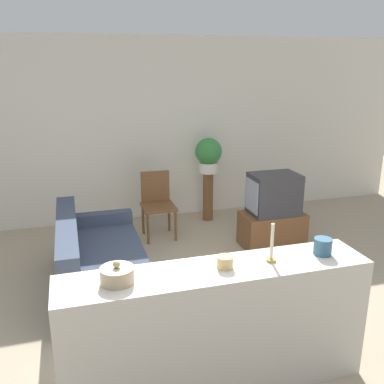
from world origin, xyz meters
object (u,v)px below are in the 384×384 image
at_px(couch, 99,265).
at_px(television, 274,194).
at_px(wooden_chair, 157,201).
at_px(decorative_bowl, 117,275).
at_px(potted_plant, 208,154).

relative_size(couch, television, 2.84).
xyz_separation_m(wooden_chair, decorative_bowl, (-0.87, -2.97, 0.51)).
relative_size(couch, wooden_chair, 1.97).
bearing_deg(potted_plant, wooden_chair, -155.25).
xyz_separation_m(couch, potted_plant, (1.77, 1.70, 0.75)).
bearing_deg(decorative_bowl, potted_plant, 62.66).
distance_m(television, potted_plant, 1.30).
bearing_deg(wooden_chair, couch, -124.87).
bearing_deg(decorative_bowl, wooden_chair, 73.58).
xyz_separation_m(television, potted_plant, (-0.50, 1.16, 0.32)).
bearing_deg(television, potted_plant, 113.16).
distance_m(television, wooden_chair, 1.57).
bearing_deg(television, couch, -166.63).
relative_size(television, decorative_bowl, 2.81).
distance_m(couch, television, 2.37).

